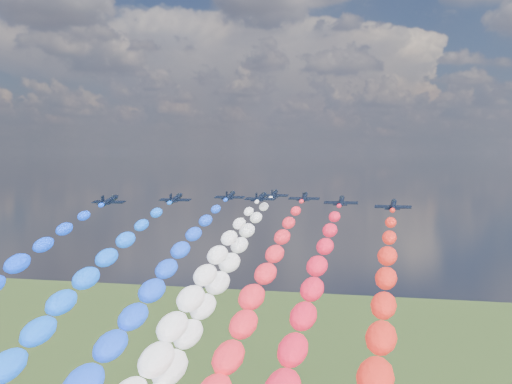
# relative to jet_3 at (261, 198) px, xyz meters

# --- Properties ---
(jet_0) EXTENTS (8.60, 11.63, 4.30)m
(jet_0) POSITION_rel_jet_3_xyz_m (-34.82, -19.76, 0.00)
(jet_0) COLOR black
(jet_1) EXTENTS (8.67, 11.68, 4.30)m
(jet_1) POSITION_rel_jet_3_xyz_m (-21.17, -8.62, 0.00)
(jet_1) COLOR black
(trail_1) EXTENTS (6.37, 123.60, 43.38)m
(trail_1) POSITION_rel_jet_3_xyz_m (-21.17, -71.91, -19.29)
(trail_1) COLOR blue
(jet_2) EXTENTS (8.73, 11.73, 4.30)m
(jet_2) POSITION_rel_jet_3_xyz_m (-9.95, 4.76, 0.00)
(jet_2) COLOR black
(trail_2) EXTENTS (6.37, 123.60, 43.38)m
(trail_2) POSITION_rel_jet_3_xyz_m (-9.95, -58.54, -19.29)
(trail_2) COLOR blue
(jet_3) EXTENTS (9.13, 12.01, 4.30)m
(jet_3) POSITION_rel_jet_3_xyz_m (0.00, 0.00, 0.00)
(jet_3) COLOR black
(trail_3) EXTENTS (6.37, 123.60, 43.38)m
(trail_3) POSITION_rel_jet_3_xyz_m (0.00, -63.29, -19.29)
(trail_3) COLOR white
(jet_4) EXTENTS (8.93, 11.87, 4.30)m
(jet_4) POSITION_rel_jet_3_xyz_m (0.50, 15.21, 0.00)
(jet_4) COLOR black
(trail_4) EXTENTS (6.37, 123.60, 43.38)m
(trail_4) POSITION_rel_jet_3_xyz_m (0.50, -48.08, -19.29)
(trail_4) COLOR silver
(jet_5) EXTENTS (9.05, 11.95, 4.30)m
(jet_5) POSITION_rel_jet_3_xyz_m (11.22, 4.17, 0.00)
(jet_5) COLOR black
(trail_5) EXTENTS (6.37, 123.60, 43.38)m
(trail_5) POSITION_rel_jet_3_xyz_m (11.22, -59.12, -19.29)
(trail_5) COLOR red
(jet_6) EXTENTS (8.80, 11.78, 4.30)m
(jet_6) POSITION_rel_jet_3_xyz_m (22.60, -8.79, 0.00)
(jet_6) COLOR black
(trail_6) EXTENTS (6.37, 123.60, 43.38)m
(trail_6) POSITION_rel_jet_3_xyz_m (22.60, -72.09, -19.29)
(trail_6) COLOR red
(jet_7) EXTENTS (8.69, 11.70, 4.30)m
(jet_7) POSITION_rel_jet_3_xyz_m (35.61, -18.61, 0.00)
(jet_7) COLOR black
(trail_7) EXTENTS (6.37, 123.60, 43.38)m
(trail_7) POSITION_rel_jet_3_xyz_m (35.61, -81.90, -19.29)
(trail_7) COLOR red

